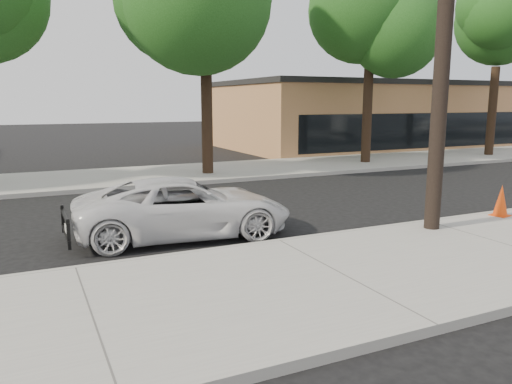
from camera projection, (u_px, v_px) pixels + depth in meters
ground at (239, 225)px, 12.24m from camera, size 120.00×120.00×0.00m
near_sidewalk at (340, 277)px, 8.40m from camera, size 90.00×4.40×0.15m
far_sidewalk at (154, 175)px, 19.79m from camera, size 90.00×5.00×0.15m
curb_near at (279, 243)px, 10.35m from camera, size 90.00×0.12×0.16m
building_main at (366, 116)px, 32.82m from camera, size 18.00×10.00×4.00m
utility_pole at (445, 19)px, 10.49m from camera, size 1.40×0.34×9.00m
tree_d at (376, 25)px, 22.44m from camera, size 4.50×4.35×8.75m
tree_e at (505, 27)px, 25.55m from camera, size 4.80×4.65×9.25m
police_cruiser at (185, 207)px, 11.08m from camera, size 4.95×2.67×1.32m
traffic_cone at (501, 201)px, 12.46m from camera, size 0.48×0.48×0.78m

